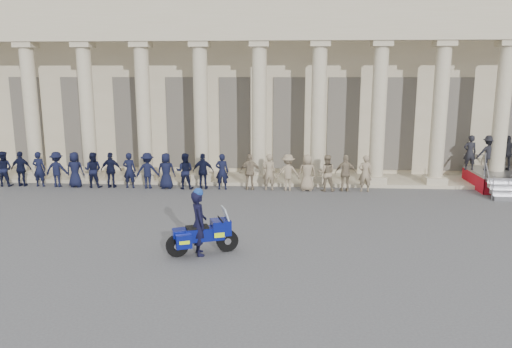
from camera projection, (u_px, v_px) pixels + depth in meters
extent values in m
plane|color=#47474A|center=(200.00, 242.00, 14.93)|extent=(90.00, 90.00, 0.00)
cube|color=tan|center=(244.00, 81.00, 28.69)|extent=(40.00, 10.00, 9.00)
cube|color=tan|center=(233.00, 178.00, 23.52)|extent=(40.00, 2.60, 0.15)
cube|color=tan|center=(229.00, 29.00, 21.39)|extent=(35.80, 1.00, 1.00)
cube|color=tan|center=(229.00, 2.00, 21.17)|extent=(35.80, 1.00, 1.20)
cube|color=tan|center=(37.00, 174.00, 23.29)|extent=(0.90, 0.90, 0.30)
cylinder|color=tan|center=(32.00, 111.00, 22.70)|extent=(0.64, 0.64, 5.60)
cube|color=tan|center=(26.00, 45.00, 22.11)|extent=(0.85, 0.85, 0.24)
cube|color=tan|center=(91.00, 175.00, 23.12)|extent=(0.90, 0.90, 0.30)
cylinder|color=tan|center=(87.00, 111.00, 22.53)|extent=(0.64, 0.64, 5.60)
cube|color=tan|center=(83.00, 45.00, 21.94)|extent=(0.85, 0.85, 0.24)
cube|color=tan|center=(147.00, 176.00, 22.95)|extent=(0.90, 0.90, 0.30)
cylinder|color=tan|center=(144.00, 112.00, 22.35)|extent=(0.64, 0.64, 5.60)
cube|color=tan|center=(141.00, 44.00, 21.77)|extent=(0.85, 0.85, 0.24)
cube|color=tan|center=(202.00, 177.00, 22.78)|extent=(0.90, 0.90, 0.30)
cylinder|color=tan|center=(201.00, 112.00, 22.18)|extent=(0.64, 0.64, 5.60)
cube|color=tan|center=(199.00, 44.00, 21.60)|extent=(0.85, 0.85, 0.24)
cube|color=tan|center=(259.00, 177.00, 22.61)|extent=(0.90, 0.90, 0.30)
cylinder|color=tan|center=(259.00, 112.00, 22.01)|extent=(0.64, 0.64, 5.60)
cube|color=tan|center=(259.00, 44.00, 21.43)|extent=(0.85, 0.85, 0.24)
cube|color=tan|center=(317.00, 178.00, 22.43)|extent=(0.90, 0.90, 0.30)
cylinder|color=tan|center=(318.00, 112.00, 21.84)|extent=(0.64, 0.64, 5.60)
cube|color=tan|center=(320.00, 44.00, 21.25)|extent=(0.85, 0.85, 0.24)
cube|color=tan|center=(375.00, 179.00, 22.26)|extent=(0.90, 0.90, 0.30)
cylinder|color=tan|center=(378.00, 113.00, 21.67)|extent=(0.64, 0.64, 5.60)
cube|color=tan|center=(382.00, 44.00, 21.08)|extent=(0.85, 0.85, 0.24)
cube|color=tan|center=(435.00, 180.00, 22.09)|extent=(0.90, 0.90, 0.30)
cylinder|color=tan|center=(439.00, 113.00, 21.50)|extent=(0.64, 0.64, 5.60)
cube|color=tan|center=(445.00, 43.00, 20.91)|extent=(0.85, 0.85, 0.24)
cube|color=tan|center=(495.00, 181.00, 21.92)|extent=(0.90, 0.90, 0.30)
cylinder|color=tan|center=(501.00, 113.00, 21.33)|extent=(0.64, 0.64, 5.60)
cube|color=tan|center=(508.00, 43.00, 20.74)|extent=(0.85, 0.85, 0.24)
cube|color=black|center=(28.00, 122.00, 24.90)|extent=(1.30, 0.12, 4.20)
cube|color=black|center=(79.00, 122.00, 24.73)|extent=(1.30, 0.12, 4.20)
cube|color=black|center=(130.00, 122.00, 24.56)|extent=(1.30, 0.12, 4.20)
cube|color=black|center=(182.00, 123.00, 24.38)|extent=(1.30, 0.12, 4.20)
cube|color=black|center=(235.00, 123.00, 24.21)|extent=(1.30, 0.12, 4.20)
cube|color=black|center=(289.00, 124.00, 24.04)|extent=(1.30, 0.12, 4.20)
cube|color=black|center=(343.00, 124.00, 23.87)|extent=(1.30, 0.12, 4.20)
cube|color=black|center=(398.00, 124.00, 23.70)|extent=(1.30, 0.12, 4.20)
cube|color=black|center=(454.00, 125.00, 23.53)|extent=(1.30, 0.12, 4.20)
cube|color=black|center=(511.00, 125.00, 23.36)|extent=(1.30, 0.12, 4.20)
imported|color=black|center=(4.00, 169.00, 22.11)|extent=(0.76, 0.59, 1.56)
imported|color=black|center=(21.00, 169.00, 22.06)|extent=(0.92, 0.38, 1.56)
imported|color=black|center=(39.00, 169.00, 22.01)|extent=(0.57, 0.37, 1.56)
imported|color=black|center=(57.00, 169.00, 21.95)|extent=(1.01, 0.58, 1.56)
imported|color=black|center=(75.00, 170.00, 21.90)|extent=(0.76, 0.50, 1.56)
imported|color=black|center=(93.00, 170.00, 21.85)|extent=(0.76, 0.59, 1.56)
imported|color=black|center=(111.00, 170.00, 21.79)|extent=(0.92, 0.38, 1.56)
imported|color=black|center=(129.00, 170.00, 21.74)|extent=(0.57, 0.37, 1.56)
imported|color=black|center=(148.00, 171.00, 21.69)|extent=(1.01, 0.58, 1.56)
imported|color=black|center=(166.00, 171.00, 21.63)|extent=(0.76, 0.50, 1.56)
imported|color=black|center=(185.00, 171.00, 21.58)|extent=(0.76, 0.59, 1.56)
imported|color=black|center=(203.00, 171.00, 21.53)|extent=(0.92, 0.38, 1.56)
imported|color=black|center=(222.00, 172.00, 21.47)|extent=(0.57, 0.37, 1.56)
imported|color=gray|center=(250.00, 172.00, 21.39)|extent=(0.92, 0.38, 1.56)
imported|color=gray|center=(269.00, 172.00, 21.34)|extent=(0.57, 0.37, 1.56)
imported|color=gray|center=(288.00, 172.00, 21.28)|extent=(1.01, 0.58, 1.56)
imported|color=gray|center=(307.00, 173.00, 21.23)|extent=(0.76, 0.50, 1.56)
imported|color=gray|center=(326.00, 173.00, 21.18)|extent=(0.76, 0.59, 1.56)
imported|color=gray|center=(346.00, 173.00, 21.12)|extent=(0.92, 0.38, 1.56)
imported|color=gray|center=(365.00, 173.00, 21.07)|extent=(0.57, 0.37, 1.56)
cube|color=#A00C19|center=(473.00, 180.00, 21.87)|extent=(0.04, 2.67, 0.66)
cube|color=gray|center=(507.00, 198.00, 19.70)|extent=(1.10, 0.28, 0.19)
cube|color=gray|center=(505.00, 192.00, 19.93)|extent=(1.10, 0.28, 0.19)
cube|color=gray|center=(502.00, 186.00, 20.17)|extent=(1.10, 0.28, 0.19)
cube|color=gray|center=(500.00, 180.00, 20.40)|extent=(1.10, 0.28, 0.19)
cylinder|color=gray|center=(506.00, 155.00, 22.82)|extent=(3.74, 0.04, 0.04)
imported|color=black|center=(470.00, 153.00, 21.84)|extent=(0.56, 0.37, 1.53)
imported|color=black|center=(489.00, 153.00, 21.78)|extent=(0.99, 0.57, 1.53)
imported|color=black|center=(507.00, 153.00, 21.73)|extent=(0.90, 0.37, 1.53)
cylinder|color=black|center=(227.00, 241.00, 14.10)|extent=(0.63, 0.35, 0.62)
cylinder|color=black|center=(177.00, 246.00, 13.69)|extent=(0.63, 0.35, 0.62)
cube|color=navy|center=(204.00, 234.00, 13.85)|extent=(1.16, 0.76, 0.36)
cube|color=navy|center=(221.00, 227.00, 13.96)|extent=(0.66, 0.64, 0.42)
cube|color=silver|center=(221.00, 234.00, 14.00)|extent=(0.29, 0.34, 0.11)
cube|color=#B2BFCC|center=(226.00, 215.00, 13.94)|extent=(0.34, 0.48, 0.51)
cube|color=black|center=(197.00, 228.00, 13.76)|extent=(0.69, 0.52, 0.09)
cube|color=navy|center=(179.00, 233.00, 13.63)|extent=(0.42, 0.42, 0.21)
cube|color=navy|center=(184.00, 242.00, 13.41)|extent=(0.47, 0.35, 0.38)
cube|color=#C2F40C|center=(184.00, 242.00, 13.41)|extent=(0.35, 0.31, 0.09)
cube|color=navy|center=(181.00, 235.00, 13.97)|extent=(0.47, 0.35, 0.38)
cube|color=#C2F40C|center=(181.00, 235.00, 13.97)|extent=(0.35, 0.31, 0.09)
cylinder|color=silver|center=(186.00, 243.00, 13.99)|extent=(0.56, 0.29, 0.09)
cylinder|color=black|center=(220.00, 219.00, 13.91)|extent=(0.27, 0.63, 0.03)
imported|color=black|center=(199.00, 223.00, 13.75)|extent=(0.64, 0.77, 1.81)
sphere|color=navy|center=(198.00, 193.00, 13.57)|extent=(0.28, 0.28, 0.28)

